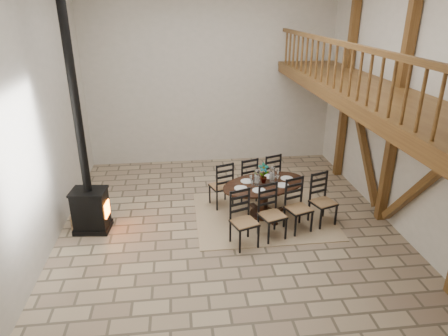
{
  "coord_description": "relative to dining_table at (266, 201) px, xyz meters",
  "views": [
    {
      "loc": [
        -0.97,
        -7.3,
        4.41
      ],
      "look_at": [
        -0.05,
        0.4,
        1.21
      ],
      "focal_mm": 32.0,
      "sensor_mm": 36.0,
      "label": 1
    }
  ],
  "objects": [
    {
      "name": "ground",
      "position": [
        -0.87,
        -0.33,
        -0.41
      ],
      "size": [
        8.0,
        8.0,
        0.0
      ],
      "primitive_type": "plane",
      "color": "tan",
      "rests_on": "ground"
    },
    {
      "name": "room_shell",
      "position": [
        0.32,
        -0.33,
        2.61
      ],
      "size": [
        7.02,
        8.02,
        5.01
      ],
      "color": "beige",
      "rests_on": "ground"
    },
    {
      "name": "rug",
      "position": [
        -0.03,
        0.09,
        -0.4
      ],
      "size": [
        3.0,
        2.5,
        0.02
      ],
      "primitive_type": "cube",
      "color": "tan",
      "rests_on": "ground"
    },
    {
      "name": "dining_table",
      "position": [
        0.0,
        0.0,
        0.0
      ],
      "size": [
        2.65,
        2.7,
        1.24
      ],
      "rotation": [
        0.0,
        0.0,
        0.34
      ],
      "color": "black",
      "rests_on": "ground"
    },
    {
      "name": "wood_stove",
      "position": [
        -3.7,
        -0.09,
        0.71
      ],
      "size": [
        0.77,
        0.62,
        5.0
      ],
      "rotation": [
        0.0,
        0.0,
        -0.11
      ],
      "color": "black",
      "rests_on": "ground"
    },
    {
      "name": "log_basket",
      "position": [
        -3.79,
        0.51,
        -0.24
      ],
      "size": [
        0.47,
        0.47,
        0.39
      ],
      "rotation": [
        0.0,
        0.0,
        -0.13
      ],
      "color": "brown",
      "rests_on": "ground"
    },
    {
      "name": "log_stack",
      "position": [
        -3.98,
        0.08,
        -0.24
      ],
      "size": [
        0.33,
        0.45,
        0.33
      ],
      "rotation": [
        0.0,
        0.0,
        -0.03
      ],
      "color": "#9A7D56",
      "rests_on": "ground"
    }
  ]
}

